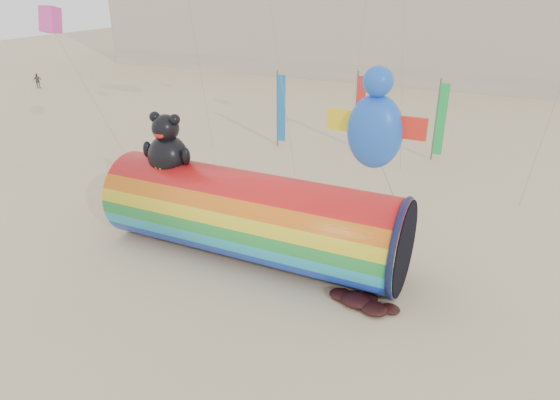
% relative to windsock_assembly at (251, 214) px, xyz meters
% --- Properties ---
extents(ground, '(160.00, 160.00, 0.00)m').
position_rel_windsock_assembly_xyz_m(ground, '(0.41, -0.69, -1.92)').
color(ground, '#CCB58C').
rests_on(ground, ground).
extents(windsock_assembly, '(12.56, 3.83, 5.79)m').
position_rel_windsock_assembly_xyz_m(windsock_assembly, '(0.00, 0.00, 0.00)').
color(windsock_assembly, red).
rests_on(windsock_assembly, ground).
extents(kite_handler, '(0.76, 0.58, 1.85)m').
position_rel_windsock_assembly_xyz_m(kite_handler, '(5.34, -0.77, -0.99)').
color(kite_handler, '#4E4F55').
rests_on(kite_handler, ground).
extents(fabric_bundle, '(2.62, 1.35, 0.41)m').
position_rel_windsock_assembly_xyz_m(fabric_bundle, '(5.23, -1.47, -1.75)').
color(fabric_bundle, '#350D09').
rests_on(fabric_bundle, ground).
extents(festival_banners, '(10.84, 2.00, 5.20)m').
position_rel_windsock_assembly_xyz_m(festival_banners, '(-0.25, 15.16, 0.72)').
color(festival_banners, '#59595E').
rests_on(festival_banners, ground).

